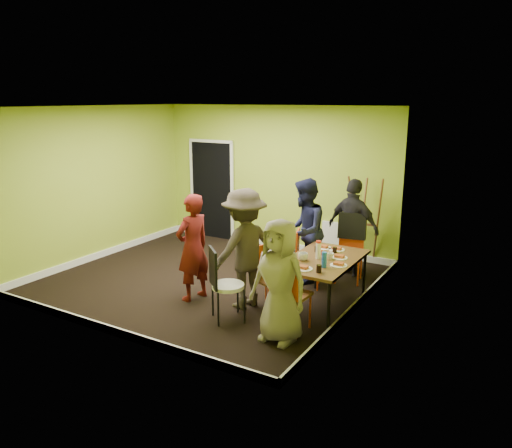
{
  "coord_description": "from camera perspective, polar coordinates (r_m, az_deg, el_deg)",
  "views": [
    {
      "loc": [
        4.61,
        -6.31,
        2.93
      ],
      "look_at": [
        0.89,
        0.0,
        1.07
      ],
      "focal_mm": 35.0,
      "sensor_mm": 36.0,
      "label": 1
    }
  ],
  "objects": [
    {
      "name": "glass_front",
      "position": [
        6.47,
        7.21,
        -5.08
      ],
      "size": [
        0.07,
        0.07,
        0.1
      ],
      "primitive_type": "cylinder",
      "color": "black",
      "rests_on": "dining_table"
    },
    {
      "name": "person_front_end",
      "position": [
        6.09,
        2.71,
        -6.53
      ],
      "size": [
        0.79,
        0.55,
        1.55
      ],
      "primitive_type": "imported",
      "rotation": [
        0.0,
        0.0,
        -0.08
      ],
      "color": "gray",
      "rests_on": "ground"
    },
    {
      "name": "person_back_end",
      "position": [
        8.49,
        11.04,
        -0.41
      ],
      "size": [
        1.03,
        0.63,
        1.65
      ],
      "primitive_type": "imported",
      "rotation": [
        0.0,
        0.0,
        2.88
      ],
      "color": "black",
      "rests_on": "ground"
    },
    {
      "name": "cup_b",
      "position": [
        7.02,
        8.48,
        -3.65
      ],
      "size": [
        0.1,
        0.1,
        0.09
      ],
      "primitive_type": "imported",
      "color": "white",
      "rests_on": "dining_table"
    },
    {
      "name": "glass_back",
      "position": [
        7.32,
        8.98,
        -2.93
      ],
      "size": [
        0.06,
        0.06,
        0.09
      ],
      "primitive_type": "cylinder",
      "color": "black",
      "rests_on": "dining_table"
    },
    {
      "name": "plate_far_back",
      "position": [
        7.46,
        9.19,
        -2.92
      ],
      "size": [
        0.24,
        0.24,
        0.01
      ],
      "primitive_type": "cylinder",
      "color": "white",
      "rests_on": "dining_table"
    },
    {
      "name": "chair_left_far",
      "position": [
        7.92,
        5.48,
        -3.58
      ],
      "size": [
        0.49,
        0.48,
        0.92
      ],
      "rotation": [
        0.0,
        0.0,
        -1.22
      ],
      "color": "#D94714",
      "rests_on": "ground"
    },
    {
      "name": "room_walls",
      "position": [
        8.1,
        -5.42,
        0.29
      ],
      "size": [
        5.04,
        4.54,
        2.82
      ],
      "color": "#95AC2C",
      "rests_on": "ground"
    },
    {
      "name": "plate_near_left",
      "position": [
        7.52,
        7.69,
        -2.72
      ],
      "size": [
        0.24,
        0.24,
        0.01
      ],
      "primitive_type": "cylinder",
      "color": "white",
      "rests_on": "dining_table"
    },
    {
      "name": "easel",
      "position": [
        9.01,
        12.34,
        0.2
      ],
      "size": [
        0.65,
        0.61,
        1.62
      ],
      "color": "brown",
      "rests_on": "ground"
    },
    {
      "name": "plate_wall_front",
      "position": [
        6.78,
        9.42,
        -4.68
      ],
      "size": [
        0.23,
        0.23,
        0.01
      ],
      "primitive_type": "cylinder",
      "color": "white",
      "rests_on": "dining_table"
    },
    {
      "name": "plate_far_front",
      "position": [
        6.59,
        5.39,
        -5.11
      ],
      "size": [
        0.25,
        0.25,
        0.01
      ],
      "primitive_type": "cylinder",
      "color": "white",
      "rests_on": "dining_table"
    },
    {
      "name": "plate_near_right",
      "position": [
        6.79,
        3.63,
        -4.48
      ],
      "size": [
        0.22,
        0.22,
        0.01
      ],
      "primitive_type": "cylinder",
      "color": "white",
      "rests_on": "dining_table"
    },
    {
      "name": "blue_bottle",
      "position": [
        6.66,
        7.8,
        -4.06
      ],
      "size": [
        0.07,
        0.07,
        0.21
      ],
      "primitive_type": "cylinder",
      "color": "blue",
      "rests_on": "dining_table"
    },
    {
      "name": "orange_bottle",
      "position": [
        7.2,
        7.49,
        -3.23
      ],
      "size": [
        0.03,
        0.03,
        0.07
      ],
      "primitive_type": "cylinder",
      "color": "#D94714",
      "rests_on": "dining_table"
    },
    {
      "name": "person_left_near",
      "position": [
        7.05,
        -1.35,
        -2.86
      ],
      "size": [
        1.0,
        1.27,
        1.72
      ],
      "primitive_type": "imported",
      "rotation": [
        0.0,
        0.0,
        -1.95
      ],
      "color": "#312A21",
      "rests_on": "ground"
    },
    {
      "name": "person_standing",
      "position": [
        7.38,
        -7.24,
        -2.68
      ],
      "size": [
        0.5,
        0.65,
        1.6
      ],
      "primitive_type": "imported",
      "rotation": [
        0.0,
        0.0,
        -1.78
      ],
      "color": "#52100E",
      "rests_on": "ground"
    },
    {
      "name": "glass_mid",
      "position": [
        7.32,
        6.99,
        -2.86
      ],
      "size": [
        0.07,
        0.07,
        0.08
      ],
      "primitive_type": "cylinder",
      "color": "black",
      "rests_on": "dining_table"
    },
    {
      "name": "dining_table",
      "position": [
        7.05,
        7.61,
        -4.39
      ],
      "size": [
        0.9,
        1.5,
        0.75
      ],
      "color": "black",
      "rests_on": "ground"
    },
    {
      "name": "chair_left_near",
      "position": [
        7.22,
        0.9,
        -5.53
      ],
      "size": [
        0.46,
        0.46,
        0.87
      ],
      "rotation": [
        0.0,
        0.0,
        -1.92
      ],
      "color": "#D94714",
      "rests_on": "ground"
    },
    {
      "name": "chair_bentwood",
      "position": [
        6.7,
        -3.83,
        -6.5
      ],
      "size": [
        0.56,
        0.56,
        1.02
      ],
      "rotation": [
        0.0,
        0.0,
        -0.75
      ],
      "color": "black",
      "rests_on": "ground"
    },
    {
      "name": "thermos",
      "position": [
        7.0,
        7.14,
        -3.05
      ],
      "size": [
        0.07,
        0.07,
        0.23
      ],
      "primitive_type": "cylinder",
      "color": "white",
      "rests_on": "dining_table"
    },
    {
      "name": "chair_back_end",
      "position": [
        8.34,
        10.87,
        -1.01
      ],
      "size": [
        0.54,
        0.61,
        1.1
      ],
      "rotation": [
        0.0,
        0.0,
        3.35
      ],
      "color": "#D94714",
      "rests_on": "ground"
    },
    {
      "name": "chair_front_end",
      "position": [
        6.34,
        3.67,
        -7.48
      ],
      "size": [
        0.45,
        0.46,
        1.05
      ],
      "rotation": [
        0.0,
        0.0,
        -0.05
      ],
      "color": "#D94714",
      "rests_on": "ground"
    },
    {
      "name": "cup_a",
      "position": [
        6.92,
        5.4,
        -3.73
      ],
      "size": [
        0.14,
        0.14,
        0.11
      ],
      "primitive_type": "imported",
      "color": "white",
      "rests_on": "dining_table"
    },
    {
      "name": "ground",
      "position": [
        8.35,
        -5.3,
        -6.39
      ],
      "size": [
        5.0,
        5.0,
        0.0
      ],
      "primitive_type": "plane",
      "color": "black",
      "rests_on": "ground"
    },
    {
      "name": "plate_wall_back",
      "position": [
        7.09,
        9.51,
        -3.83
      ],
      "size": [
        0.23,
        0.23,
        0.01
      ],
      "primitive_type": "cylinder",
      "color": "white",
      "rests_on": "dining_table"
    },
    {
      "name": "person_left_far",
      "position": [
        8.07,
        5.54,
        -0.79
      ],
      "size": [
        0.85,
        0.97,
        1.7
      ],
      "primitive_type": "imported",
      "rotation": [
        0.0,
        0.0,
        -1.28
      ],
      "color": "#151836",
      "rests_on": "ground"
    }
  ]
}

